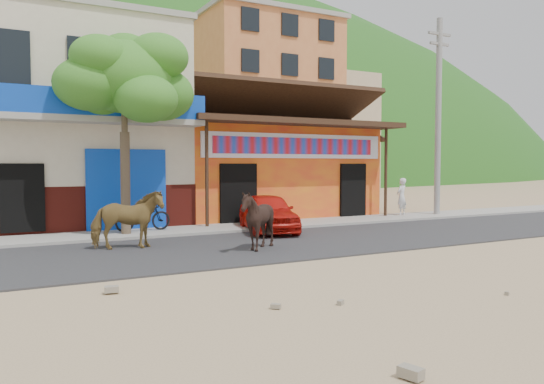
{
  "coord_description": "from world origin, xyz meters",
  "views": [
    {
      "loc": [
        -8.22,
        -9.99,
        2.17
      ],
      "look_at": [
        -1.19,
        3.0,
        1.4
      ],
      "focal_mm": 35.0,
      "sensor_mm": 36.0,
      "label": 1
    }
  ],
  "objects": [
    {
      "name": "cafe_building",
      "position": [
        -5.5,
        10.0,
        3.5
      ],
      "size": [
        7.0,
        6.0,
        7.0
      ],
      "primitive_type": "cube",
      "color": "beige",
      "rests_on": "ground"
    },
    {
      "name": "ground",
      "position": [
        0.0,
        0.0,
        0.0
      ],
      "size": [
        120.0,
        120.0,
        0.0
      ],
      "primitive_type": "plane",
      "color": "#9E825B",
      "rests_on": "ground"
    },
    {
      "name": "road",
      "position": [
        0.0,
        2.5,
        0.02
      ],
      "size": [
        60.0,
        5.0,
        0.04
      ],
      "primitive_type": "cube",
      "color": "#28282B",
      "rests_on": "ground"
    },
    {
      "name": "apartment_rear",
      "position": [
        18.0,
        30.0,
        5.0
      ],
      "size": [
        8.0,
        8.0,
        10.0
      ],
      "primitive_type": "cube",
      "color": "tan",
      "rests_on": "ground"
    },
    {
      "name": "utility_pole",
      "position": [
        8.2,
        6.0,
        4.12
      ],
      "size": [
        0.24,
        0.24,
        8.0
      ],
      "primitive_type": "cylinder",
      "color": "gray",
      "rests_on": "sidewalk"
    },
    {
      "name": "cow_dark",
      "position": [
        -2.31,
        1.69,
        0.78
      ],
      "size": [
        1.4,
        1.25,
        1.49
      ],
      "primitive_type": "imported",
      "rotation": [
        0.0,
        0.0,
        -1.61
      ],
      "color": "black",
      "rests_on": "road"
    },
    {
      "name": "dance_club",
      "position": [
        2.0,
        10.0,
        1.8
      ],
      "size": [
        8.0,
        6.0,
        3.6
      ],
      "primitive_type": "cube",
      "color": "orange",
      "rests_on": "ground"
    },
    {
      "name": "tree",
      "position": [
        -4.6,
        5.8,
        3.12
      ],
      "size": [
        3.0,
        3.0,
        6.0
      ],
      "primitive_type": null,
      "color": "#2D721E",
      "rests_on": "sidewalk"
    },
    {
      "name": "pedestrian",
      "position": [
        6.58,
        6.33,
        0.87
      ],
      "size": [
        0.64,
        0.53,
        1.5
      ],
      "primitive_type": "imported",
      "rotation": [
        0.0,
        0.0,
        3.52
      ],
      "color": "silver",
      "rests_on": "sidewalk"
    },
    {
      "name": "cow_tan",
      "position": [
        -5.12,
        3.4,
        0.78
      ],
      "size": [
        1.86,
        1.05,
        1.48
      ],
      "primitive_type": "imported",
      "rotation": [
        0.0,
        0.0,
        1.42
      ],
      "color": "olive",
      "rests_on": "road"
    },
    {
      "name": "apartment_front",
      "position": [
        9.0,
        24.0,
        6.0
      ],
      "size": [
        9.0,
        9.0,
        12.0
      ],
      "primitive_type": "cube",
      "color": "#CC723F",
      "rests_on": "ground"
    },
    {
      "name": "red_car",
      "position": [
        -0.37,
        4.8,
        0.65
      ],
      "size": [
        2.3,
        3.81,
        1.21
      ],
      "primitive_type": "imported",
      "rotation": [
        0.0,
        0.0,
        -0.26
      ],
      "color": "red",
      "rests_on": "road"
    },
    {
      "name": "sidewalk",
      "position": [
        0.0,
        6.0,
        0.06
      ],
      "size": [
        60.0,
        2.0,
        0.12
      ],
      "primitive_type": "cube",
      "color": "gray",
      "rests_on": "ground"
    },
    {
      "name": "hillside",
      "position": [
        0.0,
        70.0,
        12.0
      ],
      "size": [
        100.0,
        40.0,
        24.0
      ],
      "primitive_type": "ellipsoid",
      "color": "#194C14",
      "rests_on": "ground"
    },
    {
      "name": "scooter",
      "position": [
        -4.0,
        6.16,
        0.58
      ],
      "size": [
        1.8,
        0.78,
        0.92
      ],
      "primitive_type": "imported",
      "rotation": [
        0.0,
        0.0,
        1.67
      ],
      "color": "black",
      "rests_on": "sidewalk"
    }
  ]
}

